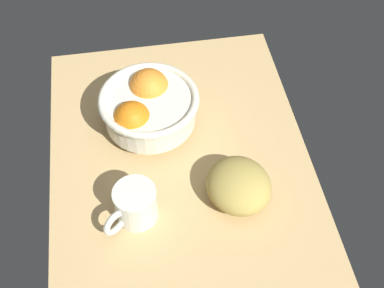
# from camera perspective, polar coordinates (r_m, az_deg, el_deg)

# --- Properties ---
(ground_plane) EXTENTS (0.83, 0.53, 0.03)m
(ground_plane) POSITION_cam_1_polar(r_m,az_deg,el_deg) (1.00, -0.83, -4.99)
(ground_plane) COLOR tan
(fruit_bowl) EXTENTS (0.21, 0.21, 0.11)m
(fruit_bowl) POSITION_cam_1_polar(r_m,az_deg,el_deg) (1.03, -5.13, 4.36)
(fruit_bowl) COLOR silver
(fruit_bowl) RESTS_ON ground
(bread_loaf) EXTENTS (0.16, 0.16, 0.08)m
(bread_loaf) POSITION_cam_1_polar(r_m,az_deg,el_deg) (0.94, 5.40, -4.78)
(bread_loaf) COLOR #AE9649
(bread_loaf) RESTS_ON ground
(mug) EXTENTS (0.10, 0.10, 0.08)m
(mug) POSITION_cam_1_polar(r_m,az_deg,el_deg) (0.92, -6.64, -6.98)
(mug) COLOR silver
(mug) RESTS_ON ground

